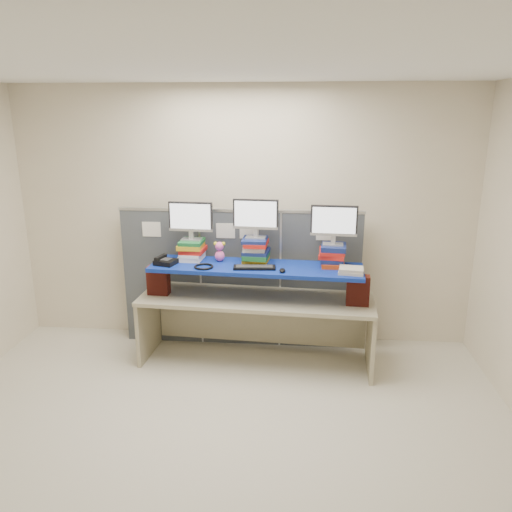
# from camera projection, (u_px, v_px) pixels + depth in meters

# --- Properties ---
(room) EXTENTS (5.00, 4.00, 2.80)m
(room) POSITION_uv_depth(u_px,v_px,m) (210.00, 273.00, 3.54)
(room) COLOR beige
(room) RESTS_ON ground
(cubicle_partition) EXTENTS (2.60, 0.06, 1.53)m
(cubicle_partition) POSITION_uv_depth(u_px,v_px,m) (240.00, 278.00, 5.42)
(cubicle_partition) COLOR #3E4349
(cubicle_partition) RESTS_ON ground
(desk) EXTENTS (2.38, 0.83, 0.71)m
(desk) POSITION_uv_depth(u_px,v_px,m) (256.00, 311.00, 5.05)
(desk) COLOR tan
(desk) RESTS_ON ground
(brick_pier_left) EXTENTS (0.22, 0.13, 0.29)m
(brick_pier_left) POSITION_uv_depth(u_px,v_px,m) (158.00, 280.00, 5.06)
(brick_pier_left) COLOR maroon
(brick_pier_left) RESTS_ON desk
(brick_pier_right) EXTENTS (0.22, 0.13, 0.29)m
(brick_pier_right) POSITION_uv_depth(u_px,v_px,m) (358.00, 290.00, 4.78)
(brick_pier_right) COLOR maroon
(brick_pier_right) RESTS_ON desk
(blue_board) EXTENTS (2.12, 0.65, 0.04)m
(blue_board) POSITION_uv_depth(u_px,v_px,m) (256.00, 268.00, 4.92)
(blue_board) COLOR #0B128E
(blue_board) RESTS_ON brick_pier_left
(book_stack_left) EXTENTS (0.27, 0.30, 0.21)m
(book_stack_left) POSITION_uv_depth(u_px,v_px,m) (192.00, 250.00, 5.10)
(book_stack_left) COLOR white
(book_stack_left) RESTS_ON blue_board
(book_stack_center) EXTENTS (0.27, 0.31, 0.25)m
(book_stack_center) POSITION_uv_depth(u_px,v_px,m) (256.00, 250.00, 5.00)
(book_stack_center) COLOR gold
(book_stack_center) RESTS_ON blue_board
(book_stack_right) EXTENTS (0.28, 0.30, 0.21)m
(book_stack_right) POSITION_uv_depth(u_px,v_px,m) (332.00, 255.00, 4.90)
(book_stack_right) COLOR #B33810
(book_stack_right) RESTS_ON blue_board
(monitor_left) EXTENTS (0.45, 0.14, 0.39)m
(monitor_left) POSITION_uv_depth(u_px,v_px,m) (191.00, 219.00, 5.01)
(monitor_left) COLOR #ABAAB0
(monitor_left) RESTS_ON book_stack_left
(monitor_center) EXTENTS (0.45, 0.14, 0.39)m
(monitor_center) POSITION_uv_depth(u_px,v_px,m) (256.00, 216.00, 4.90)
(monitor_center) COLOR #ABAAB0
(monitor_center) RESTS_ON book_stack_center
(monitor_right) EXTENTS (0.45, 0.14, 0.39)m
(monitor_right) POSITION_uv_depth(u_px,v_px,m) (334.00, 223.00, 4.80)
(monitor_right) COLOR #ABAAB0
(monitor_right) RESTS_ON book_stack_right
(keyboard) EXTENTS (0.42, 0.17, 0.03)m
(keyboard) POSITION_uv_depth(u_px,v_px,m) (254.00, 267.00, 4.82)
(keyboard) COLOR black
(keyboard) RESTS_ON blue_board
(mouse) EXTENTS (0.07, 0.11, 0.03)m
(mouse) POSITION_uv_depth(u_px,v_px,m) (282.00, 270.00, 4.72)
(mouse) COLOR black
(mouse) RESTS_ON blue_board
(desk_phone) EXTENTS (0.24, 0.22, 0.08)m
(desk_phone) POSITION_uv_depth(u_px,v_px,m) (165.00, 261.00, 4.96)
(desk_phone) COLOR black
(desk_phone) RESTS_ON blue_board
(headset) EXTENTS (0.22, 0.22, 0.02)m
(headset) POSITION_uv_depth(u_px,v_px,m) (204.00, 267.00, 4.85)
(headset) COLOR black
(headset) RESTS_ON blue_board
(plush_toy) EXTENTS (0.12, 0.09, 0.20)m
(plush_toy) POSITION_uv_depth(u_px,v_px,m) (220.00, 251.00, 5.04)
(plush_toy) COLOR pink
(plush_toy) RESTS_ON blue_board
(binder_stack) EXTENTS (0.25, 0.21, 0.06)m
(binder_stack) POSITION_uv_depth(u_px,v_px,m) (351.00, 271.00, 4.68)
(binder_stack) COLOR #BFB6A3
(binder_stack) RESTS_ON blue_board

